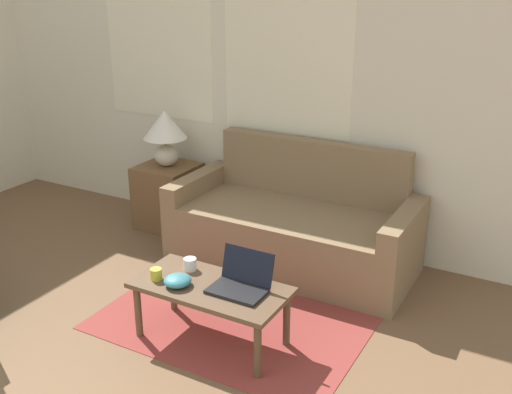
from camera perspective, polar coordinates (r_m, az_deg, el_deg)
The scene contains 10 objects.
wall_back at distance 5.07m, azimuth -2.65°, elevation 11.38°, with size 5.95×0.06×2.60m.
rug at distance 4.22m, azimuth 0.13°, elevation -9.55°, with size 1.69×1.81×0.01m.
couch at distance 4.61m, azimuth 3.78°, elevation -2.96°, with size 1.84×0.82×0.91m.
side_table at distance 5.30m, azimuth -8.33°, elevation 0.09°, with size 0.47×0.47×0.56m.
table_lamp at distance 5.13m, azimuth -8.67°, elevation 6.27°, with size 0.37×0.37×0.48m.
coffee_table at distance 3.62m, azimuth -4.33°, elevation -9.05°, with size 0.94×0.46×0.38m.
laptop at distance 3.53m, azimuth -1.43°, elevation -8.05°, with size 0.33×0.26×0.22m.
cup_navy at distance 3.77m, azimuth -6.29°, elevation -6.38°, with size 0.08×0.08×0.08m.
cup_yellow at distance 3.69m, azimuth -9.49°, elevation -7.25°, with size 0.07×0.07×0.07m.
snack_bowl at distance 3.60m, azimuth -7.48°, elevation -7.89°, with size 0.16×0.16×0.07m.
Camera 1 is at (2.63, -0.10, 2.13)m, focal length 42.00 mm.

